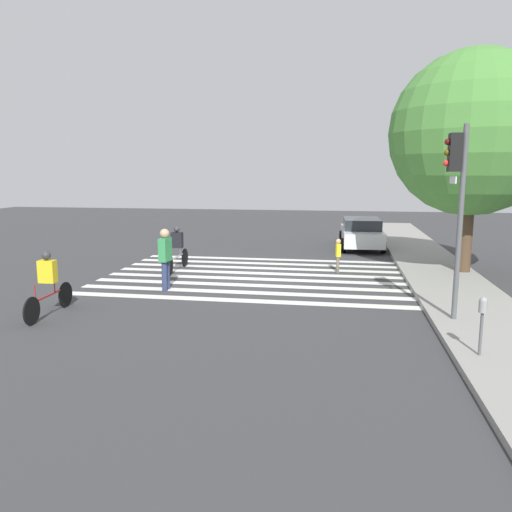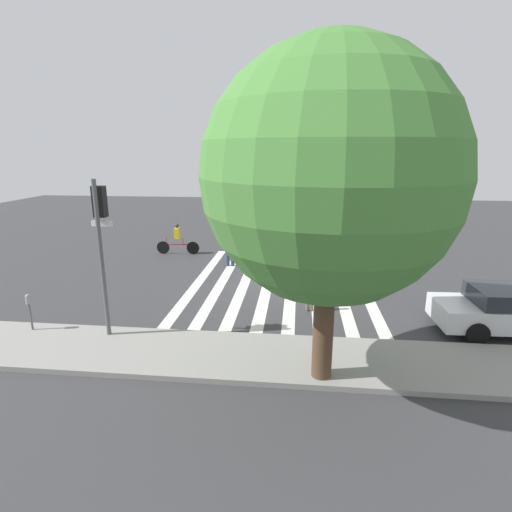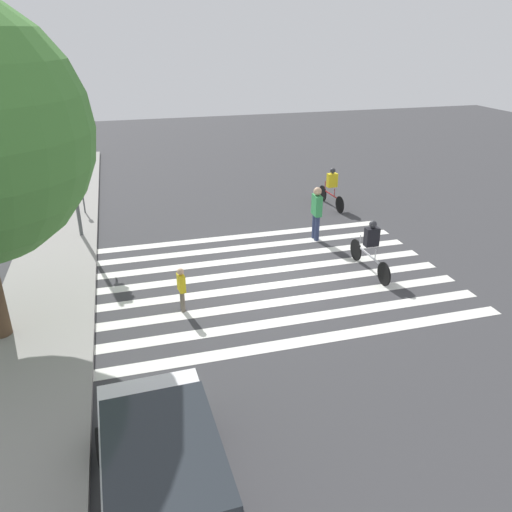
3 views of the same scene
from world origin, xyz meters
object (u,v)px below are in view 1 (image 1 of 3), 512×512
Objects in this scene: pedestrian_child_with_backpack at (165,256)px; car_parked_far_curb at (361,233)px; cyclist_near_curb at (177,247)px; parking_meter at (482,314)px; traffic_light at (456,186)px; cyclist_mid_street at (48,281)px; street_tree at (472,134)px; pedestrian_adult_blue_shirt at (338,253)px.

pedestrian_child_with_backpack reaches higher than car_parked_far_curb.
parking_meter is at bearing 47.82° from cyclist_near_curb.
traffic_light is at bearing 5.52° from car_parked_far_curb.
cyclist_mid_street is 0.50× the size of car_parked_far_curb.
traffic_light is 2.03× the size of cyclist_mid_street.
pedestrian_child_with_backpack is 0.76× the size of cyclist_near_curb.
cyclist_mid_street is at bearing -58.64° from street_tree.
traffic_light is 3.63× the size of parking_meter.
cyclist_mid_street is 14.98m from car_parked_far_curb.
parking_meter is at bearing -117.03° from pedestrian_child_with_backpack.
car_parked_far_curb is (-9.55, 6.13, -0.33)m from pedestrian_child_with_backpack.
cyclist_near_curb is (-7.43, -8.32, -0.07)m from parking_meter.
street_tree is 4.03× the size of pedestrian_child_with_backpack.
parking_meter is 9.77m from cyclist_mid_street.
street_tree reaches higher than traffic_light.
traffic_light is 12.11m from car_parked_far_curb.
parking_meter is 1.05× the size of pedestrian_adult_blue_shirt.
pedestrian_child_with_backpack is (-4.60, -7.75, 0.11)m from parking_meter.
cyclist_mid_street is (-1.51, -9.65, -0.07)m from parking_meter.
pedestrian_adult_blue_shirt is (-8.19, -2.66, -0.26)m from parking_meter.
pedestrian_child_with_backpack is 6.24m from pedestrian_adult_blue_shirt.
cyclist_mid_street is at bearing -34.35° from car_parked_far_curb.
pedestrian_child_with_backpack is at bearing 11.08° from cyclist_near_curb.
street_tree is 13.73m from cyclist_mid_street.
cyclist_mid_street is at bearing 152.01° from pedestrian_child_with_backpack.
cyclist_near_curb is (-2.83, -0.58, -0.18)m from pedestrian_child_with_backpack.
cyclist_near_curb is at bearing -131.74° from parking_meter.
pedestrian_child_with_backpack reaches higher than pedestrian_adult_blue_shirt.
cyclist_mid_street is (6.85, -11.25, -3.88)m from street_tree.
traffic_light is 1.01× the size of car_parked_far_curb.
pedestrian_child_with_backpack is at bearing -34.60° from car_parked_far_curb.
car_parked_far_curb is (-14.15, -1.62, -0.22)m from parking_meter.
parking_meter is at bearing 2.00° from traffic_light.
street_tree reaches higher than car_parked_far_curb.
pedestrian_child_with_backpack is at bearing 145.80° from cyclist_mid_street.
cyclist_near_curb reaches higher than cyclist_mid_street.
traffic_light is at bearing -15.71° from street_tree.
parking_meter is 0.28× the size of car_parked_far_curb.
street_tree reaches higher than parking_meter.
traffic_light reaches higher than car_parked_far_curb.
traffic_light is at bearing 16.25° from pedestrian_adult_blue_shirt.
parking_meter is 0.17× the size of street_tree.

